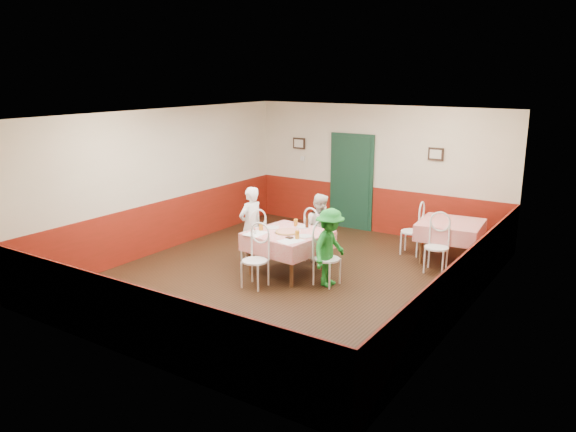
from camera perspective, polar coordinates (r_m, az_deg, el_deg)
The scene contains 39 objects.
floor at distance 9.85m, azimuth 0.25°, elevation -6.20°, with size 7.00×7.00×0.00m, color black.
ceiling at distance 9.25m, azimuth 0.27°, elevation 10.26°, with size 7.00×7.00×0.00m, color white.
back_wall at distance 12.48m, azimuth 9.07°, elevation 4.67°, with size 6.00×0.10×2.80m, color beige.
front_wall at distance 6.89m, azimuth -15.83°, elevation -3.59°, with size 6.00×0.10×2.80m, color beige.
left_wall at distance 11.34m, azimuth -12.59°, elevation 3.53°, with size 0.10×7.00×2.80m, color beige.
right_wall at distance 8.26m, azimuth 17.99°, elevation -0.79°, with size 0.10×7.00×2.80m, color beige.
wainscot_back at distance 12.65m, azimuth 8.88°, elevation 0.64°, with size 6.00×0.03×1.00m, color maroon.
wainscot_front at distance 7.22m, azimuth -15.25°, elevation -10.38°, with size 6.00×0.03×1.00m, color maroon.
wainscot_left at distance 11.52m, azimuth -12.30°, elevation -0.87°, with size 0.03×7.00×1.00m, color maroon.
wainscot_right at distance 8.53m, azimuth 17.43°, elevation -6.63°, with size 0.03×7.00×1.00m, color maroon.
door at distance 12.75m, azimuth 6.46°, elevation 3.36°, with size 0.96×0.06×2.10m, color black.
picture_left at distance 13.31m, azimuth 1.13°, elevation 7.39°, with size 0.32×0.03×0.26m, color black.
picture_right at distance 11.90m, azimuth 14.79°, elevation 6.10°, with size 0.32×0.03×0.26m, color black.
thermostat at distance 13.30m, azimuth 1.49°, elevation 5.87°, with size 0.10×0.03×0.10m, color white.
main_table at distance 9.91m, azimuth 0.00°, elevation -3.78°, with size 1.22×1.22×0.77m, color red.
second_table at distance 11.01m, azimuth 16.08°, elevation -2.51°, with size 1.12×1.12×0.77m, color red.
chair_left at distance 10.43m, azimuth -3.58°, elevation -2.45°, with size 0.42×0.42×0.90m, color white, non-canonical shape.
chair_right at distance 9.39m, azimuth 3.98°, elevation -4.38°, with size 0.42×0.42×0.90m, color white, non-canonical shape.
chair_far at distance 10.52m, azimuth 2.98°, elevation -2.29°, with size 0.42×0.42×0.90m, color white, non-canonical shape.
chair_near at distance 9.29m, azimuth -3.39°, elevation -4.58°, with size 0.42×0.42×0.90m, color white, non-canonical shape.
chair_second_a at distance 11.21m, azimuth 12.46°, elevation -1.57°, with size 0.42×0.42×0.90m, color white, non-canonical shape.
chair_second_b at distance 10.30m, azimuth 14.85°, elevation -3.14°, with size 0.42×0.42×0.90m, color white, non-canonical shape.
pizza at distance 9.75m, azimuth -0.11°, elevation -1.64°, with size 0.40×0.40×0.03m, color #B74723.
plate_left at distance 10.06m, azimuth -1.64°, elevation -1.18°, with size 0.25×0.25×0.01m, color white.
plate_right at distance 9.53m, azimuth 1.70°, elevation -2.06°, with size 0.25×0.25×0.01m, color white.
plate_far at distance 10.10m, azimuth 1.58°, elevation -1.12°, with size 0.25×0.25×0.01m, color white.
glass_a at distance 9.89m, azimuth -2.76°, elevation -1.09°, with size 0.08×0.08×0.14m, color #BF7219.
glass_b at distance 9.39m, azimuth 0.94°, elevation -1.93°, with size 0.07×0.07×0.14m, color #BF7219.
glass_c at distance 10.17m, azimuth 0.79°, elevation -0.67°, with size 0.07×0.07×0.13m, color #BF7219.
beer_bottle at distance 10.02m, azimuth 1.94°, elevation -0.65°, with size 0.06×0.06×0.22m, color #381C0A.
shaker_a at distance 9.75m, azimuth -3.58°, elevation -1.48°, with size 0.04×0.04×0.09m, color silver.
shaker_b at distance 9.69m, azimuth -3.35°, elevation -1.58°, with size 0.04×0.04×0.09m, color silver.
shaker_c at distance 9.85m, azimuth -3.49°, elevation -1.31°, with size 0.04×0.04×0.09m, color #B23319.
menu_left at distance 9.72m, azimuth -3.28°, elevation -1.79°, with size 0.30×0.40×0.00m, color white.
menu_right at distance 9.29m, azimuth 0.28°, elevation -2.54°, with size 0.30×0.40×0.00m, color white.
wallet at distance 9.42m, azimuth 0.16°, elevation -2.22°, with size 0.11×0.09×0.02m, color black.
diner_left at distance 10.39m, azimuth -3.80°, elevation -0.95°, with size 0.53×0.35×1.45m, color gray.
diner_far at distance 10.51m, azimuth 3.16°, elevation -1.19°, with size 0.63×0.49×1.30m, color gray.
diner_right at distance 9.30m, azimuth 4.25°, elevation -3.22°, with size 0.85×0.49×1.32m, color gray.
Camera 1 is at (5.02, -7.74, 3.45)m, focal length 35.00 mm.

